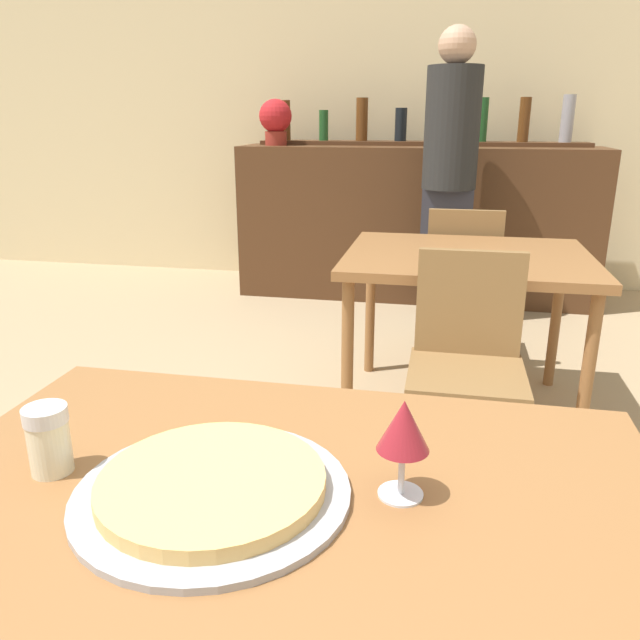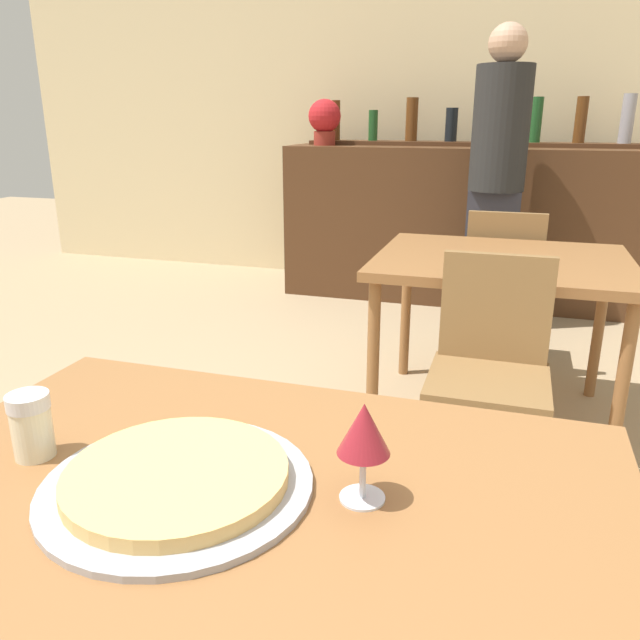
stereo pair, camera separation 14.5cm
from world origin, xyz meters
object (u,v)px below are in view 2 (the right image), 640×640
Objects in this scene: chair_far_side_front at (491,360)px; wine_glass at (364,432)px; cheese_shaker at (31,425)px; person_standing at (497,170)px; potted_plant at (325,119)px; chair_far_side_back at (503,276)px; pizza_tray at (177,479)px.

chair_far_side_front is 1.35m from wine_glass.
wine_glass is at bearing 4.54° from cheese_shaker.
cheese_shaker is 0.57m from wine_glass.
potted_plant is (-1.28, 0.53, 0.29)m from person_standing.
chair_far_side_front is 1.54m from cheese_shaker.
cheese_shaker is (-0.71, -2.58, 0.31)m from chair_far_side_back.
potted_plant is at bearing 103.78° from pizza_tray.
chair_far_side_front is 2.06m from person_standing.
chair_far_side_front is 1.24m from chair_far_side_back.
cheese_shaker is (-0.28, 0.01, 0.04)m from pizza_tray.
chair_far_side_back is 7.54× the size of cheese_shaker.
cheese_shaker is 0.72× the size of wine_glass.
chair_far_side_front is at bearing 90.00° from chair_far_side_back.
chair_far_side_back is 2.04m from potted_plant.
cheese_shaker is 3.95m from potted_plant.
person_standing is at bearing 92.88° from chair_far_side_front.
person_standing is (0.61, 3.33, 0.18)m from cheese_shaker.
wine_glass is (0.28, 0.06, 0.10)m from pizza_tray.
person_standing is (-0.10, 2.00, 0.49)m from chair_far_side_front.
cheese_shaker is at bearing -100.33° from person_standing.
wine_glass reaches higher than chair_far_side_back.
chair_far_side_front is 0.47× the size of person_standing.
potted_plant is at bearing -43.04° from chair_far_side_back.
wine_glass reaches higher than chair_far_side_front.
chair_far_side_front is at bearing 72.46° from pizza_tray.
potted_plant reaches higher than wine_glass.
chair_far_side_back is at bearing -43.04° from potted_plant.
chair_far_side_front is at bearing -87.12° from person_standing.
cheese_shaker is at bearing 176.98° from pizza_tray.
person_standing is 11.54× the size of wine_glass.
chair_far_side_front is at bearing 83.58° from wine_glass.
potted_plant is at bearing 118.60° from chair_far_side_front.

